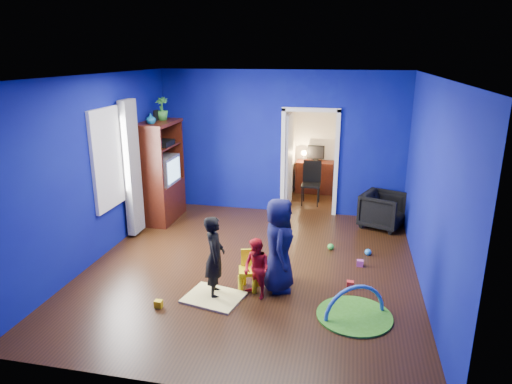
% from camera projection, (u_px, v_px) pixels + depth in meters
% --- Properties ---
extents(floor, '(5.00, 5.50, 0.01)m').
position_uv_depth(floor, '(252.00, 267.00, 7.12)').
color(floor, black).
rests_on(floor, ground).
extents(ceiling, '(5.00, 5.50, 0.01)m').
position_uv_depth(ceiling, '(251.00, 76.00, 6.27)').
color(ceiling, white).
rests_on(ceiling, wall_back).
extents(wall_back, '(5.00, 0.02, 2.90)m').
position_uv_depth(wall_back, '(281.00, 143.00, 9.27)').
color(wall_back, navy).
rests_on(wall_back, floor).
extents(wall_front, '(5.00, 0.02, 2.90)m').
position_uv_depth(wall_front, '(186.00, 255.00, 4.12)').
color(wall_front, navy).
rests_on(wall_front, floor).
extents(wall_left, '(0.02, 5.50, 2.90)m').
position_uv_depth(wall_left, '(97.00, 169.00, 7.19)').
color(wall_left, navy).
rests_on(wall_left, floor).
extents(wall_right, '(0.02, 5.50, 2.90)m').
position_uv_depth(wall_right, '(430.00, 188.00, 6.20)').
color(wall_right, navy).
rests_on(wall_right, floor).
extents(alcove, '(1.00, 1.75, 2.50)m').
position_uv_depth(alcove, '(314.00, 146.00, 10.03)').
color(alcove, silver).
rests_on(alcove, floor).
extents(armchair, '(0.96, 0.95, 0.68)m').
position_uv_depth(armchair, '(383.00, 210.00, 8.67)').
color(armchair, black).
rests_on(armchair, floor).
extents(child_black, '(0.37, 0.47, 1.15)m').
position_uv_depth(child_black, '(215.00, 257.00, 6.14)').
color(child_black, black).
rests_on(child_black, floor).
extents(child_navy, '(0.55, 0.73, 1.34)m').
position_uv_depth(child_navy, '(279.00, 245.00, 6.28)').
color(child_navy, '#0E1436').
rests_on(child_navy, floor).
extents(toddler_red, '(0.52, 0.50, 0.84)m').
position_uv_depth(toddler_red, '(257.00, 269.00, 6.14)').
color(toddler_red, red).
rests_on(toddler_red, floor).
extents(vase, '(0.23, 0.23, 0.19)m').
position_uv_depth(vase, '(151.00, 119.00, 8.32)').
color(vase, '#0D646A').
rests_on(vase, tv_armoire).
extents(potted_plant, '(0.28, 0.28, 0.44)m').
position_uv_depth(potted_plant, '(162.00, 109.00, 8.77)').
color(potted_plant, '#348B32').
rests_on(potted_plant, tv_armoire).
extents(tv_armoire, '(0.58, 1.14, 1.96)m').
position_uv_depth(tv_armoire, '(161.00, 172.00, 8.92)').
color(tv_armoire, '#3D180A').
rests_on(tv_armoire, floor).
extents(crt_tv, '(0.46, 0.70, 0.54)m').
position_uv_depth(crt_tv, '(163.00, 170.00, 8.90)').
color(crt_tv, silver).
rests_on(crt_tv, tv_armoire).
extents(yellow_blanket, '(0.86, 0.75, 0.03)m').
position_uv_depth(yellow_blanket, '(214.00, 297.00, 6.21)').
color(yellow_blanket, '#F2E07A').
rests_on(yellow_blanket, floor).
extents(hopper_ball, '(0.37, 0.37, 0.37)m').
position_uv_depth(hopper_ball, '(278.00, 269.00, 6.66)').
color(hopper_ball, yellow).
rests_on(hopper_ball, floor).
extents(kid_chair, '(0.34, 0.34, 0.50)m').
position_uv_depth(kid_chair, '(249.00, 272.00, 6.41)').
color(kid_chair, yellow).
rests_on(kid_chair, floor).
extents(play_mat, '(0.95, 0.95, 0.03)m').
position_uv_depth(play_mat, '(354.00, 316.00, 5.78)').
color(play_mat, '#399120').
rests_on(play_mat, floor).
extents(toy_arch, '(0.77, 0.46, 0.85)m').
position_uv_depth(toy_arch, '(354.00, 315.00, 5.78)').
color(toy_arch, '#3F8CD8').
rests_on(toy_arch, floor).
extents(window_left, '(0.03, 0.95, 1.55)m').
position_uv_depth(window_left, '(108.00, 158.00, 7.49)').
color(window_left, white).
rests_on(window_left, wall_left).
extents(curtain, '(0.14, 0.42, 2.40)m').
position_uv_depth(curtain, '(132.00, 168.00, 8.07)').
color(curtain, slate).
rests_on(curtain, floor).
extents(doorway, '(1.16, 0.10, 2.10)m').
position_uv_depth(doorway, '(309.00, 164.00, 9.27)').
color(doorway, white).
rests_on(doorway, floor).
extents(study_desk, '(0.88, 0.44, 0.75)m').
position_uv_depth(study_desk, '(315.00, 177.00, 10.88)').
color(study_desk, '#3D140A').
rests_on(study_desk, floor).
extents(desk_monitor, '(0.40, 0.05, 0.32)m').
position_uv_depth(desk_monitor, '(316.00, 152.00, 10.82)').
color(desk_monitor, black).
rests_on(desk_monitor, study_desk).
extents(desk_lamp, '(0.14, 0.14, 0.14)m').
position_uv_depth(desk_lamp, '(304.00, 153.00, 10.83)').
color(desk_lamp, '#FFD88C').
rests_on(desk_lamp, study_desk).
extents(folding_chair, '(0.40, 0.40, 0.92)m').
position_uv_depth(folding_chair, '(311.00, 184.00, 9.95)').
color(folding_chair, black).
rests_on(folding_chair, floor).
extents(book_shelf, '(0.88, 0.24, 0.04)m').
position_uv_depth(book_shelf, '(318.00, 107.00, 10.50)').
color(book_shelf, white).
rests_on(book_shelf, study_desk).
extents(toy_0, '(0.10, 0.08, 0.10)m').
position_uv_depth(toy_0, '(350.00, 284.00, 6.48)').
color(toy_0, red).
rests_on(toy_0, floor).
extents(toy_1, '(0.11, 0.11, 0.11)m').
position_uv_depth(toy_1, '(368.00, 252.00, 7.53)').
color(toy_1, blue).
rests_on(toy_1, floor).
extents(toy_2, '(0.10, 0.08, 0.10)m').
position_uv_depth(toy_2, '(158.00, 304.00, 5.98)').
color(toy_2, yellow).
rests_on(toy_2, floor).
extents(toy_3, '(0.11, 0.11, 0.11)m').
position_uv_depth(toy_3, '(331.00, 247.00, 7.74)').
color(toy_3, green).
rests_on(toy_3, floor).
extents(toy_4, '(0.10, 0.08, 0.10)m').
position_uv_depth(toy_4, '(360.00, 263.00, 7.14)').
color(toy_4, '#B74493').
rests_on(toy_4, floor).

